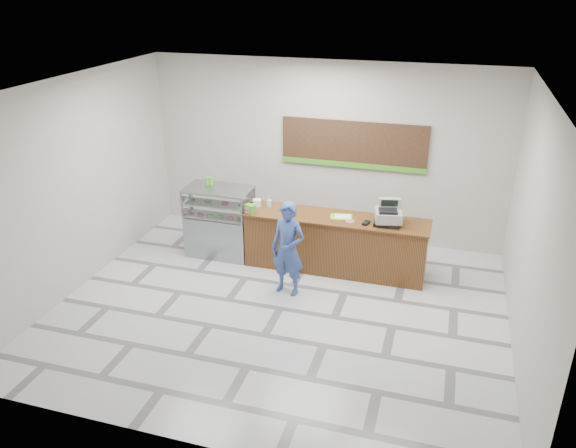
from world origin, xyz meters
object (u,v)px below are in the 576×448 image
(sales_counter, at_px, (335,243))
(cash_register, at_px, (388,215))
(serving_tray, at_px, (341,217))
(customer, at_px, (288,249))
(display_case, at_px, (220,221))

(sales_counter, distance_m, cash_register, 1.12)
(sales_counter, distance_m, serving_tray, 0.53)
(customer, bearing_deg, sales_counter, 71.48)
(display_case, bearing_deg, serving_tray, 0.14)
(display_case, height_order, serving_tray, display_case)
(cash_register, bearing_deg, serving_tray, 165.94)
(sales_counter, bearing_deg, cash_register, -0.95)
(serving_tray, bearing_deg, sales_counter, 172.14)
(sales_counter, distance_m, customer, 1.19)
(cash_register, bearing_deg, sales_counter, 166.41)
(sales_counter, bearing_deg, serving_tray, 3.24)
(serving_tray, height_order, customer, customer)
(serving_tray, relative_size, customer, 0.26)
(serving_tray, bearing_deg, display_case, 169.04)
(display_case, xyz_separation_m, cash_register, (3.12, -0.01, 0.51))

